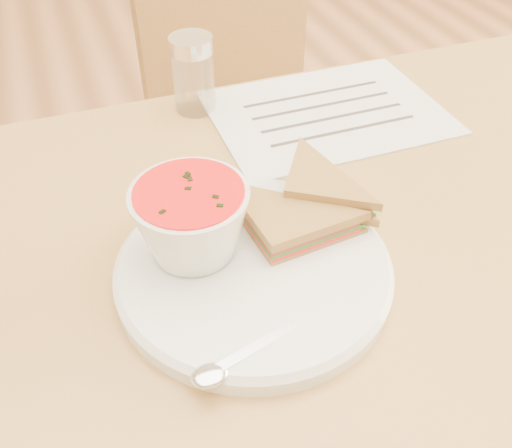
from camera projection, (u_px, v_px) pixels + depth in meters
name	position (u px, v px, depth m)	size (l,w,h in m)	color
dining_table	(320.00, 406.00, 0.88)	(1.00, 0.70, 0.75)	olive
chair_far	(267.00, 146.00, 1.26)	(0.40, 0.40, 0.91)	brown
plate	(254.00, 270.00, 0.57)	(0.28, 0.28, 0.02)	silver
soup_bowl	(192.00, 224.00, 0.55)	(0.11, 0.11, 0.08)	silver
sandwich_half_a	(272.00, 259.00, 0.55)	(0.11, 0.11, 0.03)	#A57A3A
sandwich_half_b	(283.00, 202.00, 0.59)	(0.10, 0.10, 0.03)	#A57A3A
spoon	(256.00, 348.00, 0.49)	(0.16, 0.03, 0.01)	silver
paper_menu	(327.00, 113.00, 0.80)	(0.32, 0.23, 0.00)	silver
condiment_shaker	(193.00, 74.00, 0.78)	(0.06, 0.06, 0.11)	silver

